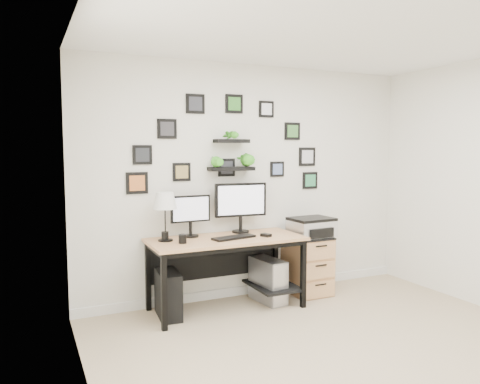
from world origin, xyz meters
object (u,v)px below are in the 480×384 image
pc_tower_black (168,294)px  printer (312,227)px  pc_tower_grey (268,280)px  monitor_left (191,213)px  monitor_right (241,203)px  table_lamp (165,202)px  file_cabinet (308,265)px  mug (183,239)px  desk (228,249)px

pc_tower_black → printer: size_ratio=0.93×
pc_tower_grey → monitor_left: bearing=167.1°
monitor_left → pc_tower_grey: size_ratio=0.88×
monitor_right → table_lamp: size_ratio=1.20×
monitor_left → file_cabinet: 1.54m
printer → mug: bearing=-175.3°
mug → monitor_left: bearing=57.3°
file_cabinet → printer: printer is taller
desk → table_lamp: table_lamp is taller
table_lamp → pc_tower_grey: 1.44m
desk → pc_tower_grey: 0.61m
monitor_left → printer: size_ratio=0.89×
pc_tower_grey → file_cabinet: size_ratio=0.74×
pc_tower_black → printer: (1.70, 0.02, 0.55)m
desk → monitor_left: 0.54m
desk → pc_tower_black: desk is taller
mug → pc_tower_grey: mug is taller
printer → monitor_right: bearing=168.6°
monitor_right → file_cabinet: bearing=-9.0°
pc_tower_black → mug: bearing=-36.0°
mug → printer: printer is taller
file_cabinet → mug: bearing=-173.9°
monitor_right → pc_tower_black: size_ratio=1.29×
desk → pc_tower_grey: size_ratio=3.21×
mug → file_cabinet: bearing=6.1°
printer → pc_tower_grey: bearing=-176.2°
pc_tower_grey → printer: size_ratio=1.01×
table_lamp → file_cabinet: bearing=-0.7°
monitor_right → pc_tower_black: bearing=-168.1°
desk → pc_tower_black: bearing=-179.8°
monitor_left → pc_tower_black: size_ratio=0.96×
monitor_left → pc_tower_black: (-0.30, -0.17, -0.78)m
monitor_right → mug: 0.86m
pc_tower_black → pc_tower_grey: (1.12, -0.02, 0.01)m
monitor_left → mug: bearing=-122.7°
pc_tower_black → pc_tower_grey: size_ratio=0.92×
monitor_left → file_cabinet: bearing=-4.6°
desk → pc_tower_black: 0.76m
table_lamp → mug: (0.12, -0.19, -0.35)m
pc_tower_grey → mug: bearing=-174.8°
mug → monitor_right: bearing=21.1°
monitor_right → mug: bearing=-158.9°
desk → printer: size_ratio=3.26×
desk → monitor_left: bearing=154.2°
monitor_left → mug: size_ratio=4.96×
mug → pc_tower_grey: 1.15m
table_lamp → pc_tower_grey: (1.12, -0.10, -0.91)m
desk → monitor_left: (-0.35, 0.17, 0.38)m
monitor_right → printer: bearing=-11.4°
mug → desk: bearing=11.7°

